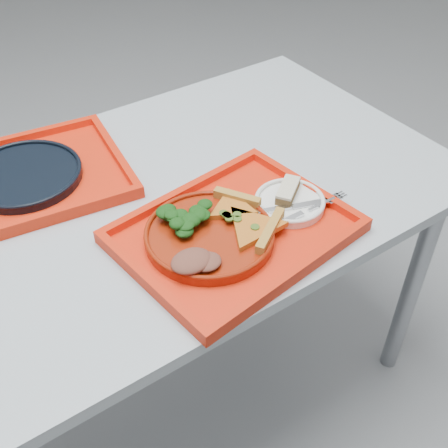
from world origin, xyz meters
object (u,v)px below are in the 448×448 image
Objects in this scene: tray_main at (235,234)px; dessert_bar at (288,191)px; tray_far at (26,181)px; dinner_plate at (209,236)px; navy_plate at (24,176)px.

dessert_bar reaches higher than tray_main.
dinner_plate reaches higher than tray_far.
tray_main is at bearing 151.79° from dessert_bar.
navy_plate is (-0.24, 0.41, -0.00)m from dinner_plate.
tray_main is 0.06m from dinner_plate.
tray_far is (-0.29, 0.42, 0.00)m from tray_main.
tray_far is 1.73× the size of navy_plate.
navy_plate is (-0.00, 0.00, 0.01)m from tray_far.
tray_far is 5.08× the size of dessert_bar.
tray_main is 1.73× the size of navy_plate.
tray_main is 1.00× the size of tray_far.
dessert_bar is at bearing 0.10° from tray_main.
tray_main is 0.51m from navy_plate.
dinner_plate is 1.00× the size of navy_plate.
dessert_bar reaches higher than dinner_plate.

